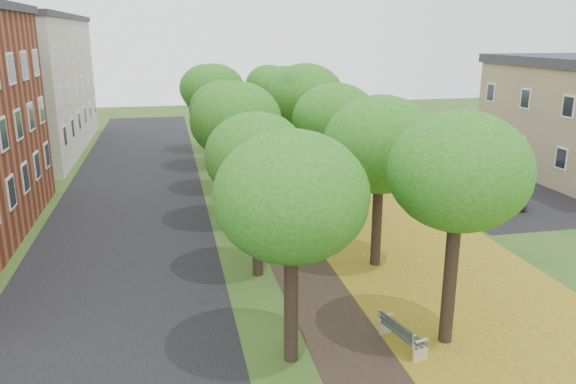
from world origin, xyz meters
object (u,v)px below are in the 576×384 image
car_silver (490,197)px  car_white (415,161)px  bench (401,333)px  car_grey (457,171)px  car_red (484,195)px

car_silver → car_white: 8.86m
bench → car_silver: bearing=-53.7°
bench → car_grey: bearing=-46.1°
car_silver → car_red: size_ratio=0.91×
car_red → car_grey: size_ratio=0.78×
car_red → car_white: car_red is taller
bench → car_silver: size_ratio=0.51×
car_silver → car_grey: (0.87, 5.17, 0.12)m
car_grey → car_white: car_grey is taller
car_silver → car_white: (-0.24, 8.86, 0.03)m
bench → car_red: (9.86, 12.14, 0.23)m
car_red → car_grey: car_grey is taller
car_silver → car_grey: size_ratio=0.71×
bench → car_white: (9.86, 20.77, 0.21)m
car_red → bench: bearing=119.3°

